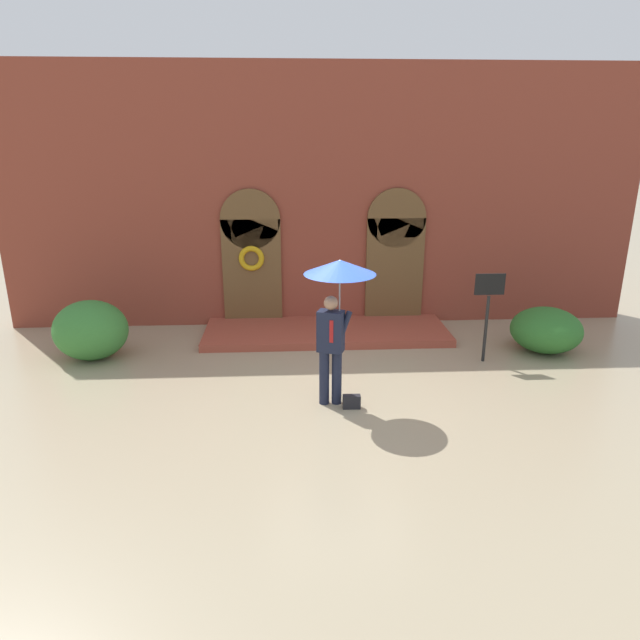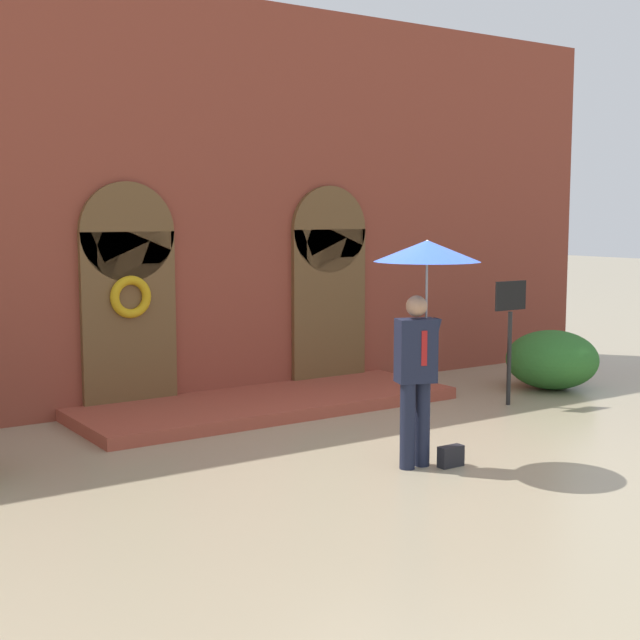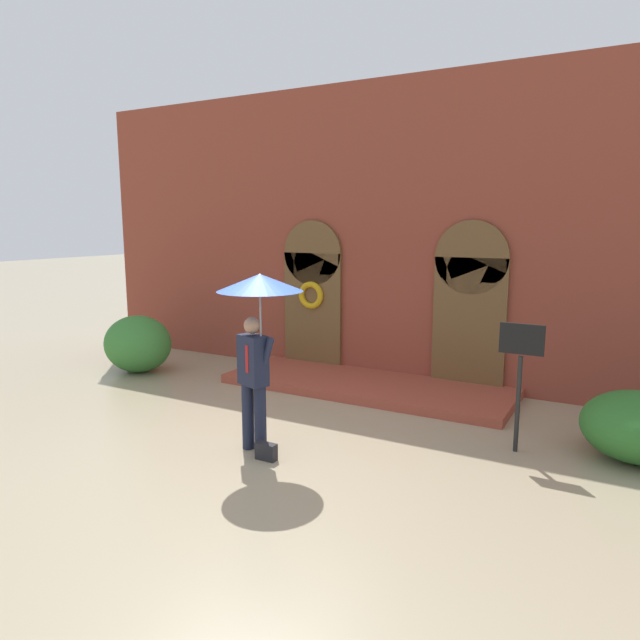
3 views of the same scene
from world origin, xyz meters
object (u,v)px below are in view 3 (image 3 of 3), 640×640
handbag (266,451)px  shrub_left (138,344)px  sign_post (520,366)px  person_with_umbrella (258,309)px  shrub_right (639,427)px

handbag → shrub_left: bearing=153.9°
sign_post → person_with_umbrella: bearing=-151.1°
person_with_umbrella → shrub_left: person_with_umbrella is taller
person_with_umbrella → sign_post: (2.96, 1.64, -0.75)m
sign_post → shrub_left: (-7.51, 0.56, -0.59)m
shrub_left → shrub_right: 8.91m
handbag → sign_post: sign_post is taller
handbag → shrub_right: 4.75m
shrub_left → person_with_umbrella: bearing=-25.8°
person_with_umbrella → shrub_left: bearing=154.2°
person_with_umbrella → shrub_right: person_with_umbrella is taller
handbag → shrub_left: 5.36m
sign_post → shrub_right: 1.64m
person_with_umbrella → shrub_left: 5.23m
sign_post → shrub_right: size_ratio=1.24×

